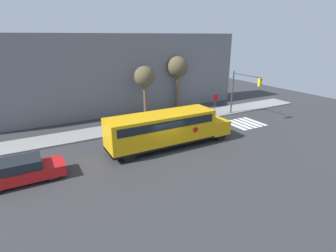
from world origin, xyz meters
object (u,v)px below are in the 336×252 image
at_px(school_bus, 166,128).
at_px(traffic_light, 242,87).
at_px(tree_near_sidewalk, 145,78).
at_px(stop_sign, 215,102).
at_px(tree_far_sidewalk, 177,68).
at_px(parked_car, 23,171).

relative_size(school_bus, traffic_light, 2.14).
bearing_deg(traffic_light, tree_near_sidewalk, 150.81).
bearing_deg(stop_sign, tree_near_sidewalk, 152.57).
height_order(stop_sign, traffic_light, traffic_light).
xyz_separation_m(traffic_light, tree_far_sidewalk, (-4.34, 6.39, 1.68)).
xyz_separation_m(parked_car, tree_far_sidewalk, (17.24, 10.21, 4.28)).
relative_size(parked_car, traffic_light, 0.94).
xyz_separation_m(traffic_light, tree_near_sidewalk, (-9.20, 5.14, 1.05)).
bearing_deg(tree_near_sidewalk, tree_far_sidewalk, 14.35).
xyz_separation_m(tree_near_sidewalk, tree_far_sidewalk, (4.87, 1.25, 0.63)).
height_order(parked_car, stop_sign, stop_sign).
xyz_separation_m(stop_sign, tree_near_sidewalk, (-6.92, 3.59, 2.71)).
bearing_deg(tree_far_sidewalk, stop_sign, -66.99).
relative_size(stop_sign, traffic_light, 0.51).
distance_m(traffic_light, tree_far_sidewalk, 7.90).
bearing_deg(stop_sign, tree_far_sidewalk, 113.01).
relative_size(school_bus, tree_near_sidewalk, 1.88).
height_order(school_bus, traffic_light, traffic_light).
bearing_deg(school_bus, tree_near_sidewalk, 76.41).
relative_size(school_bus, tree_far_sidewalk, 1.66).
relative_size(stop_sign, tree_far_sidewalk, 0.40).
height_order(stop_sign, tree_far_sidewalk, tree_far_sidewalk).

